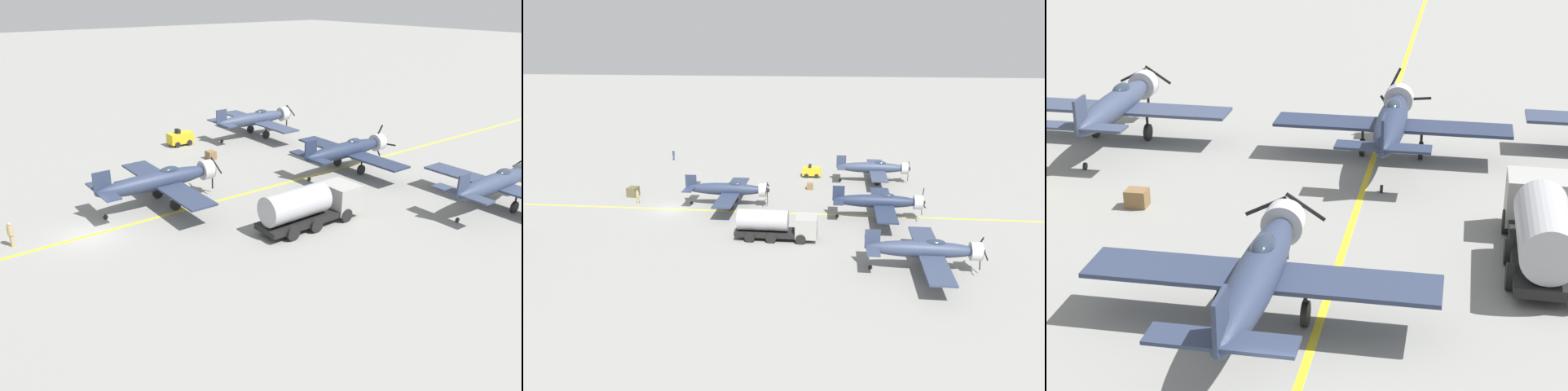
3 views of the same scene
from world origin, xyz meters
TOP-DOWN VIEW (x-y plane):
  - ground_plane at (0.00, 0.00)m, footprint 400.00×400.00m
  - taxiway_stripe at (0.00, 0.00)m, footprint 0.30×160.00m
  - airplane_far_right at (13.63, 26.38)m, footprint 12.00×9.98m
  - airplane_far_center at (0.88, 23.53)m, footprint 12.00×9.98m
  - airplane_mid_center at (-1.93, 6.29)m, footprint 12.00×9.98m
  - airplane_far_left at (-13.87, 23.90)m, footprint 12.00×9.98m
  - fuel_tanker at (7.58, 13.04)m, footprint 2.68×8.00m
  - tow_tractor at (-15.80, 15.30)m, footprint 1.57×2.60m
  - ground_crew_inspecting at (-1.43, -4.67)m, footprint 0.37×0.37m
  - supply_crate_mid_lane at (-9.67, 15.38)m, footprint 0.97×0.82m

SIDE VIEW (x-z plane):
  - ground_plane at x=0.00m, z-range 0.00..0.00m
  - taxiway_stripe at x=0.00m, z-range 0.00..0.01m
  - supply_crate_mid_lane at x=-9.67m, z-range 0.00..0.80m
  - tow_tractor at x=-15.80m, z-range -0.11..1.69m
  - ground_crew_inspecting at x=-1.43m, z-range 0.08..1.78m
  - fuel_tanker at x=7.58m, z-range 0.02..3.00m
  - airplane_mid_center at x=-1.93m, z-range 0.19..3.84m
  - airplane_far_left at x=-13.87m, z-range 0.19..3.84m
  - airplane_far_right at x=13.63m, z-range 0.19..3.84m
  - airplane_far_center at x=0.88m, z-range 0.18..3.85m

